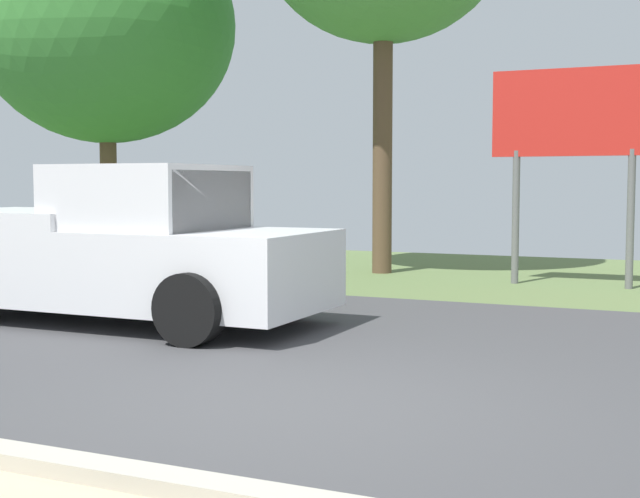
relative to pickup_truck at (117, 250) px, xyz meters
The scene contains 4 objects.
ground_plane 3.81m from the pickup_truck, ahead, with size 40.00×22.00×0.20m.
pickup_truck is the anchor object (origin of this frame).
roadside_billboard 7.62m from the pickup_truck, 53.19° to the left, with size 2.60×0.12×3.50m.
tree_center_back 9.68m from the pickup_truck, 128.48° to the left, with size 5.54×5.54×7.56m.
Camera 1 is at (2.85, -5.87, 1.68)m, focal length 48.91 mm.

